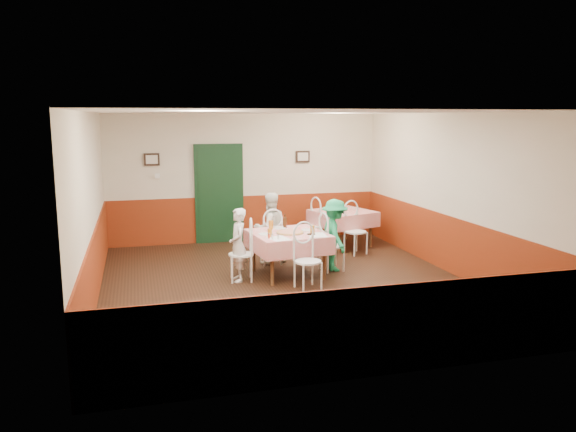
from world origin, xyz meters
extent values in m
plane|color=black|center=(0.00, 0.00, 0.00)|extent=(7.00, 7.00, 0.00)
plane|color=white|center=(0.00, 0.00, 2.80)|extent=(7.00, 7.00, 0.00)
cube|color=beige|center=(0.00, 3.50, 1.40)|extent=(6.00, 0.10, 2.80)
cube|color=beige|center=(0.00, -3.50, 1.40)|extent=(6.00, 0.10, 2.80)
cube|color=beige|center=(-3.00, 0.00, 1.40)|extent=(0.10, 7.00, 2.80)
cube|color=beige|center=(3.00, 0.00, 1.40)|extent=(0.10, 7.00, 2.80)
cube|color=maroon|center=(0.00, 3.48, 0.50)|extent=(6.00, 0.03, 1.00)
cube|color=maroon|center=(0.00, -3.48, 0.50)|extent=(6.00, 0.03, 1.00)
cube|color=maroon|center=(-2.98, 0.00, 0.50)|extent=(0.03, 7.00, 1.00)
cube|color=maroon|center=(2.98, 0.00, 0.50)|extent=(0.03, 7.00, 1.00)
cube|color=black|center=(-0.60, 3.45, 1.05)|extent=(0.96, 0.06, 2.10)
cube|color=black|center=(-2.00, 3.45, 1.85)|extent=(0.32, 0.03, 0.26)
cube|color=black|center=(1.30, 3.45, 1.85)|extent=(0.32, 0.03, 0.26)
cube|color=white|center=(-1.90, 3.45, 1.50)|extent=(0.10, 0.03, 0.10)
cube|color=red|center=(0.16, 0.50, 0.38)|extent=(1.36, 1.36, 0.77)
cube|color=red|center=(1.88, 2.40, 0.38)|extent=(1.41, 1.41, 0.77)
cylinder|color=#B74723|center=(0.17, 0.44, 0.78)|extent=(0.51, 0.51, 0.03)
cylinder|color=white|center=(-0.25, 0.43, 0.77)|extent=(0.28, 0.28, 0.01)
cylinder|color=white|center=(0.55, 0.58, 0.77)|extent=(0.28, 0.28, 0.01)
cylinder|color=white|center=(0.10, 0.90, 0.77)|extent=(0.28, 0.28, 0.01)
cylinder|color=#BF7219|center=(-0.23, 0.23, 0.83)|extent=(0.08, 0.08, 0.14)
cylinder|color=#BF7219|center=(0.54, 0.30, 0.83)|extent=(0.09, 0.09, 0.14)
cylinder|color=#BF7219|center=(-0.05, 0.89, 0.84)|extent=(0.09, 0.09, 0.15)
cylinder|color=#381C0A|center=(0.21, 0.90, 0.87)|extent=(0.07, 0.07, 0.23)
cylinder|color=silver|center=(-0.23, 0.04, 0.81)|extent=(0.04, 0.04, 0.09)
cylinder|color=silver|center=(-0.14, 0.02, 0.81)|extent=(0.04, 0.04, 0.09)
cylinder|color=#B23319|center=(-0.27, 0.11, 0.81)|extent=(0.04, 0.04, 0.09)
cube|color=white|center=(-0.12, 0.07, 0.76)|extent=(0.39, 0.46, 0.00)
cube|color=white|center=(0.58, 0.18, 0.76)|extent=(0.33, 0.42, 0.00)
cube|color=black|center=(0.49, 0.22, 0.77)|extent=(0.12, 0.10, 0.02)
imported|color=gray|center=(-0.74, 0.39, 0.62)|extent=(0.31, 0.46, 1.24)
imported|color=gray|center=(0.05, 1.39, 0.67)|extent=(0.76, 0.65, 1.34)
imported|color=gray|center=(1.05, 0.61, 0.64)|extent=(0.51, 0.85, 1.29)
camera|label=1|loc=(-2.32, -8.64, 2.72)|focal=35.00mm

